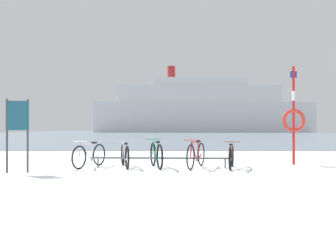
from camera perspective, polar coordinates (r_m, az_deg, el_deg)
name	(u,v)px	position (r m, az deg, el deg)	size (l,w,h in m)	color
ground	(157,134)	(60.80, -1.93, -1.45)	(80.00, 132.00, 0.08)	silver
bike_rack	(161,158)	(9.62, -1.20, -5.56)	(4.05, 0.28, 0.31)	#4C5156
bicycle_0	(90,155)	(9.99, -13.23, -4.87)	(0.70, 1.57, 0.78)	black
bicycle_1	(125,155)	(9.80, -7.37, -4.99)	(0.56, 1.68, 0.77)	black
bicycle_2	(156,155)	(9.62, -2.03, -4.94)	(0.53, 1.64, 0.83)	black
bicycle_3	(196,155)	(9.66, 4.82, -4.90)	(0.73, 1.68, 0.82)	black
bicycle_4	(231,156)	(9.69, 10.74, -5.10)	(0.56, 1.58, 0.75)	black
info_sign	(17,123)	(9.37, -24.29, 0.49)	(0.55, 0.14, 1.89)	#33383D
rescue_post	(294,118)	(11.15, 20.62, 1.31)	(0.73, 0.11, 3.07)	red
ferry_ship	(201,110)	(93.93, 5.66, 2.72)	(58.92, 13.27, 18.36)	white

